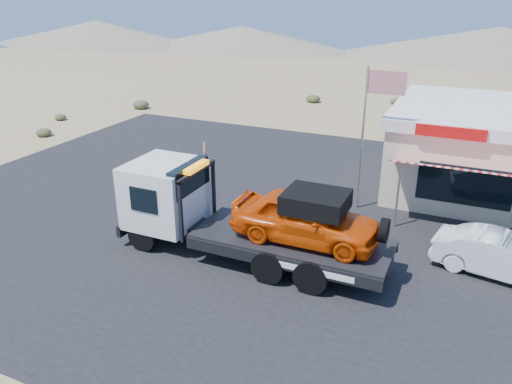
# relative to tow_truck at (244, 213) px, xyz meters

# --- Properties ---
(ground) EXTENTS (120.00, 120.00, 0.00)m
(ground) POSITION_rel_tow_truck_xyz_m (-2.09, 1.27, -1.70)
(ground) COLOR #987F57
(ground) RESTS_ON ground
(asphalt_lot) EXTENTS (32.00, 24.00, 0.02)m
(asphalt_lot) POSITION_rel_tow_truck_xyz_m (-0.09, 4.27, -1.69)
(asphalt_lot) COLOR black
(asphalt_lot) RESTS_ON ground
(tow_truck) EXTENTS (9.43, 2.80, 3.15)m
(tow_truck) POSITION_rel_tow_truck_xyz_m (0.00, 0.00, 0.00)
(tow_truck) COLOR black
(tow_truck) RESTS_ON asphalt_lot
(white_sedan) EXTENTS (4.46, 2.19, 1.41)m
(white_sedan) POSITION_rel_tow_truck_xyz_m (8.19, 2.30, -0.97)
(white_sedan) COLOR silver
(white_sedan) RESTS_ON asphalt_lot
(jerky_store) EXTENTS (10.40, 9.97, 3.90)m
(jerky_store) POSITION_rel_tow_truck_xyz_m (8.41, 10.24, 0.30)
(jerky_store) COLOR beige
(jerky_store) RESTS_ON asphalt_lot
(flagpole) EXTENTS (1.55, 0.10, 6.00)m
(flagpole) POSITION_rel_tow_truck_xyz_m (2.85, 5.77, 2.07)
(flagpole) COLOR #99999E
(flagpole) RESTS_ON asphalt_lot
(desert_scrub) EXTENTS (24.62, 33.52, 0.68)m
(desert_scrub) POSITION_rel_tow_truck_xyz_m (-15.07, 12.23, -1.40)
(desert_scrub) COLOR #343A1F
(desert_scrub) RESTS_ON ground
(distant_hills) EXTENTS (126.00, 48.00, 4.20)m
(distant_hills) POSITION_rel_tow_truck_xyz_m (-11.86, 56.41, 0.19)
(distant_hills) COLOR #726B59
(distant_hills) RESTS_ON ground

